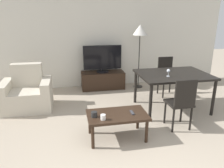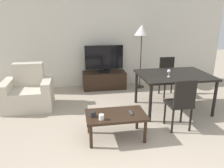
# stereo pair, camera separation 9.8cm
# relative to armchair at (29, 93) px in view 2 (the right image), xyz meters

# --- Properties ---
(wall_back) EXTENTS (7.08, 0.06, 2.70)m
(wall_back) POSITION_rel_armchair_xyz_m (1.64, 1.28, 1.03)
(wall_back) COLOR silver
(wall_back) RESTS_ON ground_plane
(armchair) EXTENTS (0.98, 0.75, 0.92)m
(armchair) POSITION_rel_armchair_xyz_m (0.00, 0.00, 0.00)
(armchair) COLOR beige
(armchair) RESTS_ON ground_plane
(tv_stand) EXTENTS (1.12, 0.48, 0.45)m
(tv_stand) POSITION_rel_armchair_xyz_m (1.76, 0.97, -0.09)
(tv_stand) COLOR black
(tv_stand) RESTS_ON ground_plane
(tv) EXTENTS (1.00, 0.32, 0.70)m
(tv) POSITION_rel_armchair_xyz_m (1.76, 0.97, 0.49)
(tv) COLOR black
(tv) RESTS_ON tv_stand
(coffee_table) EXTENTS (0.95, 0.55, 0.42)m
(coffee_table) POSITION_rel_armchair_xyz_m (1.59, -1.51, 0.05)
(coffee_table) COLOR black
(coffee_table) RESTS_ON ground_plane
(dining_table) EXTENTS (1.41, 1.05, 0.76)m
(dining_table) POSITION_rel_armchair_xyz_m (2.96, -0.61, 0.37)
(dining_table) COLOR black
(dining_table) RESTS_ON ground_plane
(dining_chair_near) EXTENTS (0.40, 0.40, 0.92)m
(dining_chair_near) POSITION_rel_armchair_xyz_m (2.71, -1.45, 0.20)
(dining_chair_near) COLOR black
(dining_chair_near) RESTS_ON ground_plane
(dining_chair_far) EXTENTS (0.40, 0.40, 0.92)m
(dining_chair_far) POSITION_rel_armchair_xyz_m (3.21, 0.22, 0.20)
(dining_chair_far) COLOR black
(dining_chair_far) RESTS_ON ground_plane
(floor_lamp) EXTENTS (0.39, 0.39, 1.66)m
(floor_lamp) POSITION_rel_armchair_xyz_m (2.72, 0.88, 1.15)
(floor_lamp) COLOR black
(floor_lamp) RESTS_ON ground_plane
(remote_primary) EXTENTS (0.04, 0.15, 0.02)m
(remote_primary) POSITION_rel_armchair_xyz_m (1.83, -1.53, 0.12)
(remote_primary) COLOR #38383D
(remote_primary) RESTS_ON coffee_table
(cup_white_near) EXTENTS (0.09, 0.09, 0.08)m
(cup_white_near) POSITION_rel_armchair_xyz_m (1.22, -1.54, 0.15)
(cup_white_near) COLOR black
(cup_white_near) RESTS_ON coffee_table
(cup_colored_far) EXTENTS (0.08, 0.08, 0.08)m
(cup_colored_far) POSITION_rel_armchair_xyz_m (1.34, -1.66, 0.15)
(cup_colored_far) COLOR white
(cup_colored_far) RESTS_ON coffee_table
(wine_glass_left) EXTENTS (0.07, 0.07, 0.15)m
(wine_glass_left) POSITION_rel_armchair_xyz_m (2.76, -0.78, 0.55)
(wine_glass_left) COLOR silver
(wine_glass_left) RESTS_ON dining_table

